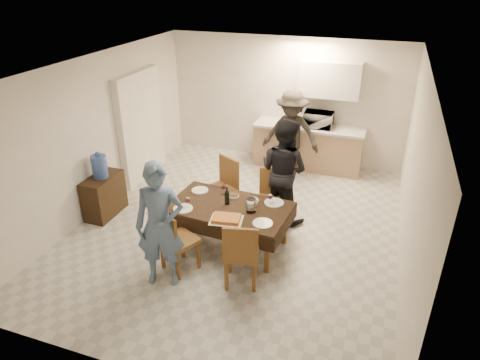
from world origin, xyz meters
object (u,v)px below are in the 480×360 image
(dining_table, at_px, (229,208))
(water_pitcher, at_px, (251,205))
(wine_bottle, at_px, (227,196))
(microwave, at_px, (319,120))
(person_near, at_px, (160,226))
(person_far, at_px, (284,171))
(water_jug, at_px, (99,167))
(person_kitchen, at_px, (291,134))
(console, at_px, (104,196))
(savoury_tart, at_px, (226,219))

(dining_table, relative_size, water_pitcher, 8.63)
(wine_bottle, bearing_deg, microwave, 76.14)
(wine_bottle, height_order, person_near, person_near)
(person_far, bearing_deg, microwave, -73.28)
(water_jug, height_order, person_near, person_near)
(dining_table, bearing_deg, microwave, 81.56)
(water_pitcher, xyz_separation_m, person_kitchen, (-0.07, 2.81, 0.08))
(water_jug, distance_m, water_pitcher, 2.69)
(console, bearing_deg, wine_bottle, -2.93)
(water_jug, height_order, person_kitchen, person_kitchen)
(console, xyz_separation_m, person_near, (1.78, -1.22, 0.52))
(water_jug, relative_size, microwave, 0.67)
(person_far, bearing_deg, water_pitcher, 101.15)
(console, distance_m, person_far, 3.05)
(microwave, height_order, person_near, person_near)
(water_jug, distance_m, person_near, 2.15)
(microwave, bearing_deg, wine_bottle, 76.14)
(console, distance_m, wine_bottle, 2.33)
(savoury_tart, distance_m, microwave, 3.66)
(water_jug, bearing_deg, person_kitchen, 44.87)
(dining_table, bearing_deg, person_kitchen, 88.66)
(dining_table, distance_m, person_kitchen, 2.78)
(microwave, bearing_deg, person_near, 73.28)
(console, bearing_deg, person_far, 17.08)
(person_near, bearing_deg, wine_bottle, 47.37)
(dining_table, bearing_deg, console, -179.73)
(savoury_tart, relative_size, person_near, 0.26)
(wine_bottle, xyz_separation_m, microwave, (0.78, 3.16, 0.24))
(console, bearing_deg, water_jug, 0.00)
(console, xyz_separation_m, savoury_tart, (2.43, -0.55, 0.36))
(person_far, bearing_deg, person_kitchen, -59.41)
(console, distance_m, savoury_tart, 2.51)
(water_jug, bearing_deg, savoury_tart, -12.70)
(water_pitcher, xyz_separation_m, microwave, (0.38, 3.26, 0.28))
(water_pitcher, xyz_separation_m, person_near, (-0.90, -1.00, 0.08))
(dining_table, height_order, console, console)
(dining_table, height_order, water_pitcher, water_pitcher)
(person_kitchen, bearing_deg, dining_table, -95.71)
(dining_table, relative_size, savoury_tart, 4.10)
(console, relative_size, person_near, 0.44)
(savoury_tart, distance_m, person_kitchen, 3.14)
(wine_bottle, relative_size, water_pitcher, 1.33)
(dining_table, relative_size, person_near, 1.05)
(water_pitcher, height_order, person_kitchen, person_kitchen)
(savoury_tart, bearing_deg, microwave, 80.06)
(microwave, bearing_deg, savoury_tart, 80.06)
(water_jug, relative_size, person_near, 0.22)
(water_jug, xyz_separation_m, person_far, (2.88, 0.88, -0.02))
(dining_table, xyz_separation_m, console, (-2.33, 0.17, -0.30))
(water_pitcher, relative_size, person_kitchen, 0.12)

